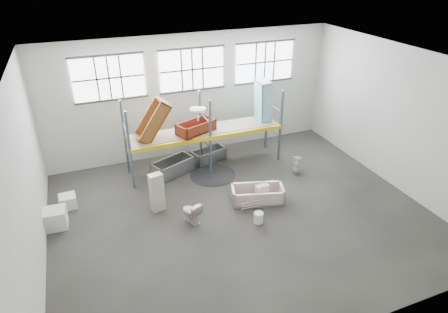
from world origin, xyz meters
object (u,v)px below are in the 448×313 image
bathtub_beige (257,194)px  carton_near (54,219)px  cistern_tall (157,192)px  steel_tub_left (173,167)px  blue_tub_upright (263,101)px  steel_tub_right (209,155)px  rust_tub_flat (196,127)px  bucket (259,218)px  toilet_beige (191,212)px  toilet_white (297,165)px

bathtub_beige → carton_near: bearing=-172.8°
cistern_tall → carton_near: cistern_tall is taller
steel_tub_left → blue_tub_upright: blue_tub_upright is taller
steel_tub_right → blue_tub_upright: 3.14m
rust_tub_flat → bucket: (0.74, -4.05, -1.64)m
toilet_beige → blue_tub_upright: blue_tub_upright is taller
toilet_white → rust_tub_flat: 4.19m
bathtub_beige → toilet_white: size_ratio=2.32×
steel_tub_left → bucket: bearing=-66.4°
toilet_beige → steel_tub_left: 3.17m
steel_tub_right → bucket: size_ratio=3.88×
toilet_white → rust_tub_flat: rust_tub_flat is taller
blue_tub_upright → bucket: bearing=-117.1°
bucket → carton_near: 6.43m
rust_tub_flat → carton_near: size_ratio=2.03×
bathtub_beige → rust_tub_flat: bearing=128.9°
toilet_white → bucket: 3.55m
toilet_white → steel_tub_right: bearing=-149.1°
toilet_beige → rust_tub_flat: rust_tub_flat is taller
toilet_white → blue_tub_upright: (-0.56, 2.05, 2.01)m
steel_tub_right → blue_tub_upright: (2.29, -0.23, 2.14)m
rust_tub_flat → bucket: rust_tub_flat is taller
toilet_beige → steel_tub_right: toilet_beige is taller
rust_tub_flat → carton_near: (-5.33, -1.91, -1.50)m
steel_tub_right → bucket: 4.51m
cistern_tall → blue_tub_upright: 5.83m
cistern_tall → steel_tub_right: cistern_tall is taller
carton_near → bucket: bearing=-19.4°
steel_tub_right → bathtub_beige: bearing=-80.0°
blue_tub_upright → carton_near: blue_tub_upright is taller
steel_tub_right → rust_tub_flat: (-0.64, -0.46, 1.56)m
toilet_white → cistern_tall: bearing=-106.9°
bathtub_beige → toilet_beige: bearing=-157.7°
toilet_white → steel_tub_left: (-4.51, 1.78, -0.09)m
steel_tub_right → blue_tub_upright: size_ratio=0.85×
bathtub_beige → toilet_white: toilet_white is taller
toilet_beige → carton_near: 4.28m
rust_tub_flat → bucket: size_ratio=4.18×
toilet_beige → bucket: size_ratio=2.00×
rust_tub_flat → blue_tub_upright: 2.99m
toilet_white → steel_tub_left: 4.85m
rust_tub_flat → carton_near: rust_tub_flat is taller
cistern_tall → bucket: size_ratio=3.80×
bathtub_beige → blue_tub_upright: (1.69, 3.16, 2.13)m
cistern_tall → toilet_white: cistern_tall is taller
toilet_beige → steel_tub_left: bearing=-117.9°
steel_tub_left → steel_tub_right: size_ratio=1.16×
cistern_tall → carton_near: size_ratio=1.85×
bathtub_beige → rust_tub_flat: 3.54m
steel_tub_right → blue_tub_upright: blue_tub_upright is taller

